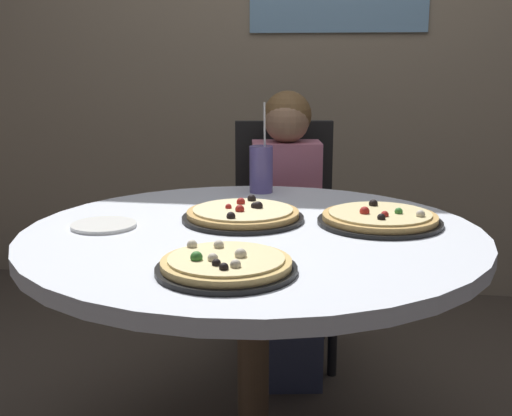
# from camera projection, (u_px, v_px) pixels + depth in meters

# --- Properties ---
(wall_with_window) EXTENTS (5.20, 0.14, 2.90)m
(wall_with_window) POSITION_uv_depth(u_px,v_px,m) (309.00, 6.00, 3.32)
(wall_with_window) COLOR gray
(wall_with_window) RESTS_ON ground_plane
(dining_table) EXTENTS (1.25, 1.25, 0.75)m
(dining_table) POSITION_uv_depth(u_px,v_px,m) (253.00, 263.00, 1.82)
(dining_table) COLOR silver
(dining_table) RESTS_ON ground_plane
(chair_wooden) EXTENTS (0.47, 0.47, 0.95)m
(chair_wooden) POSITION_uv_depth(u_px,v_px,m) (285.00, 226.00, 2.72)
(chair_wooden) COLOR black
(chair_wooden) RESTS_ON ground_plane
(diner_child) EXTENTS (0.32, 0.43, 1.08)m
(diner_child) POSITION_uv_depth(u_px,v_px,m) (287.00, 250.00, 2.55)
(diner_child) COLOR #3F4766
(diner_child) RESTS_ON ground_plane
(pizza_veggie) EXTENTS (0.35, 0.35, 0.05)m
(pizza_veggie) POSITION_uv_depth(u_px,v_px,m) (380.00, 219.00, 1.86)
(pizza_veggie) COLOR black
(pizza_veggie) RESTS_ON dining_table
(pizza_cheese) EXTENTS (0.35, 0.35, 0.05)m
(pizza_cheese) POSITION_uv_depth(u_px,v_px,m) (243.00, 215.00, 1.90)
(pizza_cheese) COLOR black
(pizza_cheese) RESTS_ON dining_table
(pizza_pepperoni) EXTENTS (0.31, 0.31, 0.05)m
(pizza_pepperoni) POSITION_uv_depth(u_px,v_px,m) (224.00, 265.00, 1.45)
(pizza_pepperoni) COLOR black
(pizza_pepperoni) RESTS_ON dining_table
(soda_cup) EXTENTS (0.08, 0.08, 0.31)m
(soda_cup) POSITION_uv_depth(u_px,v_px,m) (261.00, 169.00, 2.28)
(soda_cup) COLOR #6659A5
(soda_cup) RESTS_ON dining_table
(plate_small) EXTENTS (0.18, 0.18, 0.01)m
(plate_small) POSITION_uv_depth(u_px,v_px,m) (104.00, 225.00, 1.83)
(plate_small) COLOR white
(plate_small) RESTS_ON dining_table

